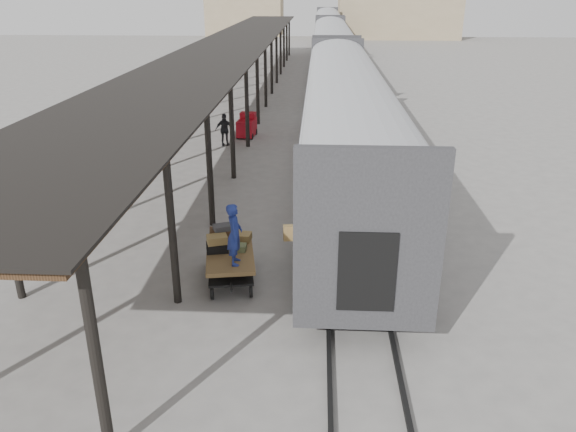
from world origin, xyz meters
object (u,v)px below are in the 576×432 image
(porter, at_px, (235,234))
(pedestrian, at_px, (225,130))
(luggage_tug, at_px, (247,126))
(baggage_cart, at_px, (230,259))

(porter, xyz_separation_m, pedestrian, (-2.60, 14.55, -0.87))
(pedestrian, bearing_deg, luggage_tug, -115.87)
(baggage_cart, height_order, pedestrian, pedestrian)
(baggage_cart, bearing_deg, luggage_tug, 85.81)
(porter, distance_m, pedestrian, 14.80)
(porter, relative_size, pedestrian, 1.01)
(baggage_cart, bearing_deg, porter, -78.49)
(porter, bearing_deg, baggage_cart, 16.96)
(baggage_cart, distance_m, pedestrian, 14.10)
(luggage_tug, height_order, porter, porter)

